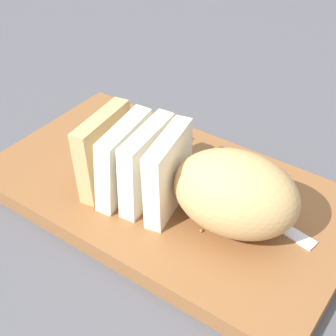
{
  "coord_description": "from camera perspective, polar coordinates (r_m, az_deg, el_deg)",
  "views": [
    {
      "loc": [
        -0.28,
        0.4,
        0.44
      ],
      "look_at": [
        0.0,
        0.0,
        0.05
      ],
      "focal_mm": 52.85,
      "sensor_mm": 36.0,
      "label": 1
    }
  ],
  "objects": [
    {
      "name": "crumb_near_loaf",
      "position": [
        0.64,
        -0.42,
        -1.42
      ],
      "size": [
        0.01,
        0.01,
        0.01
      ],
      "primitive_type": "sphere",
      "color": "#996633",
      "rests_on": "cutting_board"
    },
    {
      "name": "crumb_near_knife",
      "position": [
        0.65,
        3.72,
        -1.44
      ],
      "size": [
        0.01,
        0.01,
        0.01
      ],
      "primitive_type": "sphere",
      "color": "#996633",
      "rests_on": "cutting_board"
    },
    {
      "name": "crumb_stray_right",
      "position": [
        0.68,
        5.73,
        0.39
      ],
      "size": [
        0.0,
        0.0,
        0.0
      ],
      "primitive_type": "sphere",
      "color": "#996633",
      "rests_on": "cutting_board"
    },
    {
      "name": "bread_knife",
      "position": [
        0.66,
        1.89,
        0.54
      ],
      "size": [
        0.26,
        0.07,
        0.02
      ],
      "rotation": [
        0.0,
        0.0,
        2.96
      ],
      "color": "silver",
      "rests_on": "cutting_board"
    },
    {
      "name": "crumb_stray_left",
      "position": [
        0.58,
        3.85,
        -7.22
      ],
      "size": [
        0.0,
        0.0,
        0.0
      ],
      "primitive_type": "sphere",
      "color": "#996633",
      "rests_on": "cutting_board"
    },
    {
      "name": "bread_loaf",
      "position": [
        0.57,
        3.36,
        -1.59
      ],
      "size": [
        0.27,
        0.13,
        0.1
      ],
      "rotation": [
        0.0,
        0.0,
        0.15
      ],
      "color": "tan",
      "rests_on": "cutting_board"
    },
    {
      "name": "ground_plane",
      "position": [
        0.66,
        0.0,
        -3.61
      ],
      "size": [
        3.0,
        3.0,
        0.0
      ],
      "primitive_type": "plane",
      "color": "#4C4C51"
    },
    {
      "name": "cutting_board",
      "position": [
        0.65,
        0.0,
        -2.87
      ],
      "size": [
        0.48,
        0.28,
        0.02
      ],
      "primitive_type": "cube",
      "rotation": [
        0.0,
        0.0,
        -0.02
      ],
      "color": "brown",
      "rests_on": "ground_plane"
    }
  ]
}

